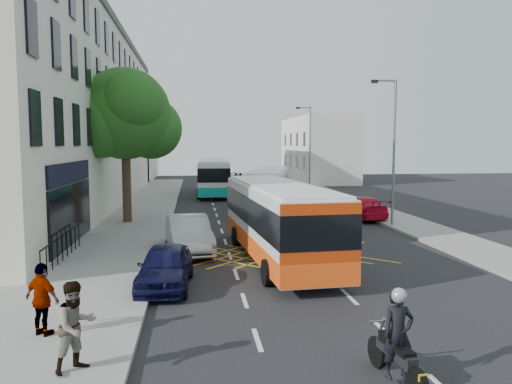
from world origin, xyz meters
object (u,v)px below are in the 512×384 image
object	(u,v)px
street_tree	(125,115)
parked_car_silver	(189,234)
bus_mid	(268,189)
distant_car_silver	(272,184)
motorbike	(397,339)
distant_car_grey	(237,180)
lamp_far	(309,144)
pedestrian_near	(76,326)
parked_car_blue	(165,266)
bus_near	(278,220)
lamp_near	(392,144)
pedestrian_far	(42,299)
red_hatchback	(359,208)
bus_far	(215,176)

from	to	relation	value
street_tree	parked_car_silver	xyz separation A→B (m)	(3.61, -8.02, -5.51)
bus_mid	distant_car_silver	size ratio (longest dim) A/B	2.91
motorbike	distant_car_grey	world-z (taller)	motorbike
lamp_far	pedestrian_near	size ratio (longest dim) A/B	4.43
parked_car_blue	bus_near	bearing A→B (deg)	42.62
lamp_near	lamp_far	size ratio (longest dim) A/B	1.00
lamp_far	motorbike	world-z (taller)	lamp_far
parked_car_blue	pedestrian_far	xyz separation A→B (m)	(-2.60, -4.16, 0.32)
street_tree	parked_car_blue	distance (m)	14.68
parked_car_silver	red_hatchback	distance (m)	13.36
lamp_near	bus_far	xyz separation A→B (m)	(-8.96, 19.18, -2.92)
bus_near	parked_car_silver	distance (m)	4.07
lamp_far	distant_car_silver	xyz separation A→B (m)	(-2.88, 3.76, -4.00)
lamp_near	pedestrian_far	size ratio (longest dim) A/B	4.63
lamp_near	bus_near	size ratio (longest dim) A/B	0.72
street_tree	motorbike	distance (m)	22.52
bus_mid	red_hatchback	size ratio (longest dim) A/B	2.16
lamp_far	parked_car_silver	size ratio (longest dim) A/B	1.68
bus_far	red_hatchback	xyz separation A→B (m)	(8.26, -15.86, -0.99)
lamp_near	parked_car_silver	distance (m)	12.78
street_tree	motorbike	world-z (taller)	street_tree
parked_car_silver	pedestrian_near	distance (m)	11.59
street_tree	pedestrian_near	distance (m)	20.16
bus_mid	distant_car_silver	xyz separation A→B (m)	(2.85, 15.88, -0.90)
lamp_near	bus_mid	bearing A→B (deg)	125.99
bus_near	motorbike	distance (m)	10.69
red_hatchback	distant_car_silver	size ratio (longest dim) A/B	1.35
parked_car_blue	distant_car_silver	bearing A→B (deg)	79.02
distant_car_silver	pedestrian_near	bearing A→B (deg)	73.50
distant_car_grey	parked_car_silver	bearing A→B (deg)	-101.71
bus_mid	pedestrian_far	xyz separation A→B (m)	(-8.67, -22.33, -0.50)
bus_far	parked_car_silver	distance (m)	24.34
distant_car_silver	bus_near	bearing A→B (deg)	79.25
bus_mid	parked_car_blue	bearing A→B (deg)	-95.18
distant_car_grey	distant_car_silver	distance (m)	5.50
lamp_far	pedestrian_far	bearing A→B (deg)	-112.68
lamp_near	bus_mid	size ratio (longest dim) A/B	0.76
street_tree	lamp_far	xyz separation A→B (m)	(14.71, 17.03, -1.68)
motorbike	distant_car_silver	distance (m)	41.47
parked_car_blue	lamp_far	bearing A→B (deg)	72.42
bus_mid	bus_far	bearing A→B (deg)	119.27
street_tree	lamp_far	distance (m)	22.57
street_tree	lamp_near	size ratio (longest dim) A/B	1.10
red_hatchback	distant_car_grey	world-z (taller)	distant_car_grey
lamp_near	parked_car_blue	bearing A→B (deg)	-138.90
lamp_near	motorbike	bearing A→B (deg)	-111.83
distant_car_grey	pedestrian_near	world-z (taller)	pedestrian_near
motorbike	bus_mid	bearing A→B (deg)	80.46
red_hatchback	lamp_near	bearing A→B (deg)	94.07
street_tree	pedestrian_far	world-z (taller)	street_tree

